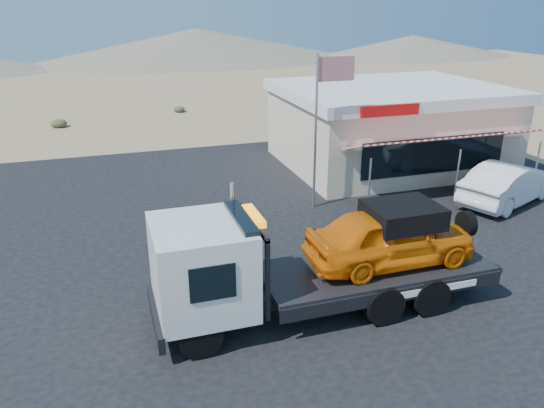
{
  "coord_description": "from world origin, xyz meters",
  "views": [
    {
      "loc": [
        -3.05,
        -13.87,
        7.87
      ],
      "look_at": [
        2.03,
        1.69,
        1.5
      ],
      "focal_mm": 35.0,
      "sensor_mm": 36.0,
      "label": 1
    }
  ],
  "objects_px": {
    "white_sedan": "(508,183)",
    "flagpole": "(322,114)",
    "jerky_store": "(389,125)",
    "tow_truck": "(318,255)"
  },
  "relations": [
    {
      "from": "jerky_store",
      "to": "flagpole",
      "type": "xyz_separation_m",
      "value": [
        -5.57,
        -4.47,
        1.77
      ]
    },
    {
      "from": "white_sedan",
      "to": "jerky_store",
      "type": "relative_size",
      "value": 0.49
    },
    {
      "from": "white_sedan",
      "to": "flagpole",
      "type": "height_order",
      "value": "flagpole"
    },
    {
      "from": "white_sedan",
      "to": "jerky_store",
      "type": "xyz_separation_m",
      "value": [
        -1.91,
        6.48,
        1.13
      ]
    },
    {
      "from": "white_sedan",
      "to": "flagpole",
      "type": "xyz_separation_m",
      "value": [
        -7.47,
        2.0,
        2.91
      ]
    },
    {
      "from": "white_sedan",
      "to": "flagpole",
      "type": "distance_m",
      "value": 8.27
    },
    {
      "from": "jerky_store",
      "to": "flagpole",
      "type": "relative_size",
      "value": 1.73
    },
    {
      "from": "tow_truck",
      "to": "white_sedan",
      "type": "bearing_deg",
      "value": 25.48
    },
    {
      "from": "tow_truck",
      "to": "white_sedan",
      "type": "height_order",
      "value": "tow_truck"
    },
    {
      "from": "flagpole",
      "to": "white_sedan",
      "type": "bearing_deg",
      "value": -14.99
    }
  ]
}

